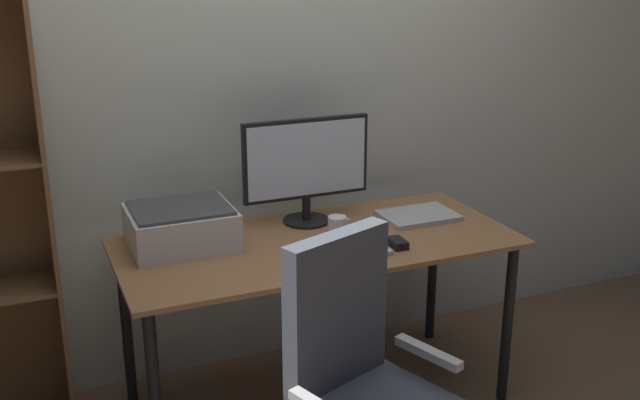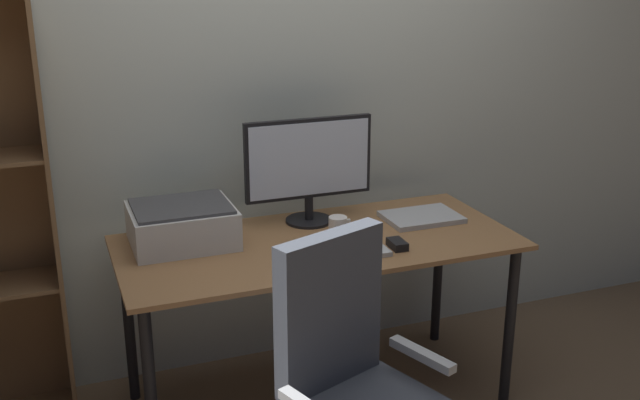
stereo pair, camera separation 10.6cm
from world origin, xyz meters
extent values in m
plane|color=brown|center=(0.00, 0.00, 0.00)|extent=(12.00, 12.00, 0.00)
cube|color=beige|center=(0.00, 0.53, 1.30)|extent=(6.40, 0.10, 2.60)
cube|color=olive|center=(0.00, 0.00, 0.73)|extent=(1.59, 0.72, 0.02)
cylinder|color=black|center=(0.74, -0.30, 0.36)|extent=(0.04, 0.04, 0.72)
cylinder|color=black|center=(-0.74, 0.30, 0.36)|extent=(0.04, 0.04, 0.72)
cylinder|color=black|center=(0.74, 0.30, 0.36)|extent=(0.04, 0.04, 0.72)
cylinder|color=black|center=(0.04, 0.22, 0.75)|extent=(0.20, 0.20, 0.01)
cylinder|color=black|center=(0.04, 0.22, 0.80)|extent=(0.04, 0.04, 0.10)
cube|color=black|center=(0.04, 0.22, 1.02)|extent=(0.55, 0.03, 0.34)
cube|color=silver|center=(0.04, 0.21, 1.02)|extent=(0.52, 0.01, 0.31)
cube|color=#B7BABC|center=(0.06, -0.20, 0.75)|extent=(0.29, 0.11, 0.02)
cube|color=black|center=(0.26, -0.19, 0.76)|extent=(0.06, 0.10, 0.03)
cylinder|color=white|center=(0.09, 0.00, 0.78)|extent=(0.08, 0.08, 0.09)
cube|color=white|center=(0.13, 0.00, 0.79)|extent=(0.02, 0.01, 0.05)
cube|color=#B7BABC|center=(0.51, 0.07, 0.75)|extent=(0.32, 0.23, 0.02)
cube|color=silver|center=(-0.51, 0.16, 0.81)|extent=(0.40, 0.34, 0.15)
cube|color=#424244|center=(-0.51, 0.16, 0.90)|extent=(0.37, 0.31, 0.01)
cube|color=#474C56|center=(-0.19, -0.61, 0.75)|extent=(0.40, 0.20, 0.52)
cube|color=#B7BABC|center=(0.10, -0.71, 0.58)|extent=(0.13, 0.26, 0.03)
cube|color=brown|center=(-0.98, 0.32, 0.86)|extent=(0.02, 0.28, 1.71)
camera|label=1|loc=(-1.09, -2.58, 1.83)|focal=42.02mm
camera|label=2|loc=(-0.99, -2.62, 1.83)|focal=42.02mm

